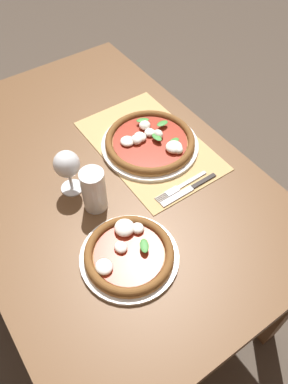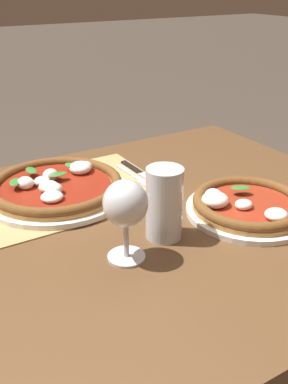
% 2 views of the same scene
% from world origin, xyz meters
% --- Properties ---
extents(dining_table, '(1.34, 0.89, 0.74)m').
position_xyz_m(dining_table, '(0.00, 0.00, 0.64)').
color(dining_table, brown).
rests_on(dining_table, ground).
extents(paper_placemat, '(0.51, 0.33, 0.00)m').
position_xyz_m(paper_placemat, '(0.01, -0.20, 0.74)').
color(paper_placemat, tan).
rests_on(paper_placemat, dining_table).
extents(pizza_near, '(0.34, 0.34, 0.05)m').
position_xyz_m(pizza_near, '(-0.00, -0.20, 0.76)').
color(pizza_near, white).
rests_on(pizza_near, paper_placemat).
extents(pizza_far, '(0.27, 0.27, 0.05)m').
position_xyz_m(pizza_far, '(-0.32, 0.10, 0.76)').
color(pizza_far, white).
rests_on(pizza_far, dining_table).
extents(wine_glass, '(0.08, 0.08, 0.16)m').
position_xyz_m(wine_glass, '(-0.01, 0.11, 0.85)').
color(wine_glass, silver).
rests_on(wine_glass, dining_table).
extents(pint_glass, '(0.07, 0.07, 0.15)m').
position_xyz_m(pint_glass, '(-0.11, 0.08, 0.81)').
color(pint_glass, silver).
rests_on(pint_glass, dining_table).
extents(fork, '(0.02, 0.20, 0.00)m').
position_xyz_m(fork, '(-0.21, -0.18, 0.75)').
color(fork, '#B7B7BC').
rests_on(fork, paper_placemat).
extents(knife, '(0.02, 0.22, 0.01)m').
position_xyz_m(knife, '(-0.23, -0.19, 0.75)').
color(knife, black).
rests_on(knife, paper_placemat).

